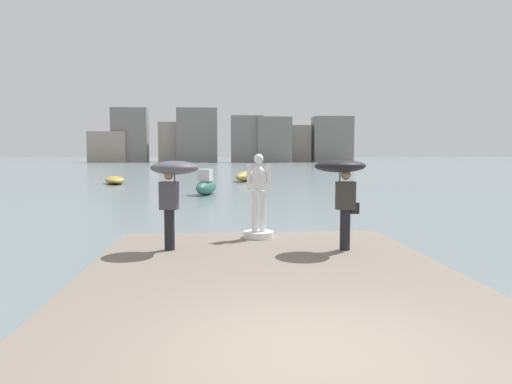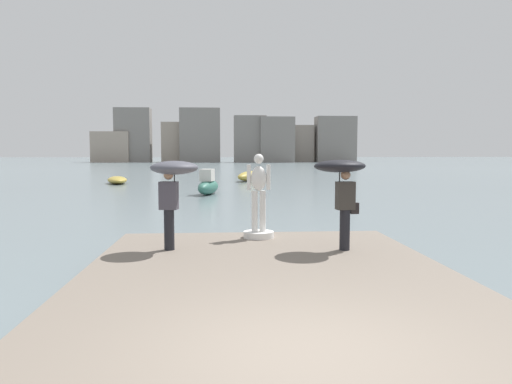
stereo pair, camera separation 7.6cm
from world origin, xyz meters
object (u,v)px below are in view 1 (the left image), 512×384
boat_rightward (249,176)px  statue_white_figure (259,207)px  onlooker_left (173,178)px  boat_mid (115,180)px  onlooker_right (341,177)px  boat_leftward (206,185)px

boat_rightward → statue_white_figure: bearing=-93.0°
statue_white_figure → onlooker_left: (-1.95, -1.34, 0.79)m
onlooker_left → boat_rightward: onlooker_left is taller
statue_white_figure → boat_mid: (-9.27, 27.37, -0.88)m
onlooker_right → statue_white_figure: bearing=135.6°
statue_white_figure → onlooker_left: statue_white_figure is taller
onlooker_left → boat_rightward: bearing=83.6°
statue_white_figure → boat_leftward: size_ratio=0.61×
boat_leftward → boat_rightward: boat_leftward is taller
boat_mid → onlooker_right: bearing=-69.4°
statue_white_figure → boat_leftward: statue_white_figure is taller
onlooker_right → boat_rightward: bearing=90.0°
boat_mid → onlooker_left: bearing=-75.7°
statue_white_figure → onlooker_right: size_ratio=1.05×
boat_mid → boat_leftward: bearing=-54.2°
onlooker_left → onlooker_right: size_ratio=0.98×
boat_leftward → onlooker_right: bearing=-79.7°
statue_white_figure → onlooker_right: bearing=-44.4°
boat_rightward → boat_mid: bearing=-163.9°
statue_white_figure → onlooker_left: bearing=-145.5°
boat_leftward → boat_rightward: 14.01m
boat_rightward → onlooker_right: bearing=-90.0°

